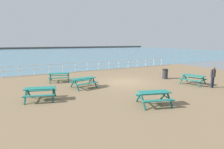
{
  "coord_description": "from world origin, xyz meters",
  "views": [
    {
      "loc": [
        -8.53,
        -13.69,
        3.55
      ],
      "look_at": [
        -1.38,
        -0.09,
        0.8
      ],
      "focal_mm": 29.1,
      "sensor_mm": 36.0,
      "label": 1
    }
  ],
  "objects_px": {
    "picnic_table_near_left": "(40,91)",
    "picnic_table_near_right": "(193,77)",
    "picnic_table_mid_centre": "(84,80)",
    "picnic_table_far_right": "(59,75)",
    "litter_bin": "(165,74)",
    "visitor": "(213,76)",
    "picnic_table_far_left": "(154,95)"
  },
  "relations": [
    {
      "from": "picnic_table_near_right",
      "to": "picnic_table_far_left",
      "type": "bearing_deg",
      "value": 94.33
    },
    {
      "from": "picnic_table_mid_centre",
      "to": "visitor",
      "type": "distance_m",
      "value": 10.17
    },
    {
      "from": "picnic_table_far_left",
      "to": "litter_bin",
      "type": "height_order",
      "value": "litter_bin"
    },
    {
      "from": "picnic_table_near_right",
      "to": "litter_bin",
      "type": "xyz_separation_m",
      "value": [
        -0.39,
        2.9,
        -0.1
      ]
    },
    {
      "from": "picnic_table_far_right",
      "to": "litter_bin",
      "type": "xyz_separation_m",
      "value": [
        9.47,
        -3.51,
        -0.1
      ]
    },
    {
      "from": "visitor",
      "to": "litter_bin",
      "type": "distance_m",
      "value": 4.5
    },
    {
      "from": "picnic_table_far_left",
      "to": "picnic_table_far_right",
      "type": "relative_size",
      "value": 1.03
    },
    {
      "from": "litter_bin",
      "to": "picnic_table_mid_centre",
      "type": "bearing_deg",
      "value": 177.85
    },
    {
      "from": "picnic_table_near_left",
      "to": "visitor",
      "type": "bearing_deg",
      "value": 2.75
    },
    {
      "from": "picnic_table_far_left",
      "to": "picnic_table_mid_centre",
      "type": "bearing_deg",
      "value": 128.15
    },
    {
      "from": "picnic_table_near_left",
      "to": "picnic_table_far_right",
      "type": "height_order",
      "value": "same"
    },
    {
      "from": "picnic_table_far_right",
      "to": "picnic_table_near_right",
      "type": "bearing_deg",
      "value": -19.76
    },
    {
      "from": "picnic_table_near_left",
      "to": "picnic_table_far_right",
      "type": "relative_size",
      "value": 1.02
    },
    {
      "from": "picnic_table_near_left",
      "to": "picnic_table_mid_centre",
      "type": "bearing_deg",
      "value": 43.45
    },
    {
      "from": "picnic_table_near_left",
      "to": "picnic_table_near_right",
      "type": "xyz_separation_m",
      "value": [
        12.04,
        -1.47,
        0.0
      ]
    },
    {
      "from": "picnic_table_far_left",
      "to": "litter_bin",
      "type": "distance_m",
      "value": 8.09
    },
    {
      "from": "picnic_table_near_left",
      "to": "picnic_table_near_right",
      "type": "distance_m",
      "value": 12.13
    },
    {
      "from": "picnic_table_near_left",
      "to": "litter_bin",
      "type": "relative_size",
      "value": 2.26
    },
    {
      "from": "picnic_table_near_right",
      "to": "litter_bin",
      "type": "bearing_deg",
      "value": -9.29
    },
    {
      "from": "visitor",
      "to": "litter_bin",
      "type": "xyz_separation_m",
      "value": [
        -0.73,
        4.42,
        -0.47
      ]
    },
    {
      "from": "picnic_table_near_right",
      "to": "visitor",
      "type": "distance_m",
      "value": 1.6
    },
    {
      "from": "picnic_table_near_right",
      "to": "visitor",
      "type": "height_order",
      "value": "visitor"
    },
    {
      "from": "picnic_table_near_left",
      "to": "picnic_table_near_right",
      "type": "relative_size",
      "value": 1.0
    },
    {
      "from": "picnic_table_mid_centre",
      "to": "visitor",
      "type": "height_order",
      "value": "visitor"
    },
    {
      "from": "picnic_table_mid_centre",
      "to": "picnic_table_far_right",
      "type": "xyz_separation_m",
      "value": [
        -1.21,
        3.2,
        0.0
      ]
    },
    {
      "from": "picnic_table_far_right",
      "to": "visitor",
      "type": "relative_size",
      "value": 1.26
    },
    {
      "from": "picnic_table_near_left",
      "to": "litter_bin",
      "type": "distance_m",
      "value": 11.74
    },
    {
      "from": "picnic_table_near_right",
      "to": "visitor",
      "type": "bearing_deg",
      "value": 176.0
    },
    {
      "from": "picnic_table_near_right",
      "to": "picnic_table_far_right",
      "type": "bearing_deg",
      "value": 40.09
    },
    {
      "from": "picnic_table_far_left",
      "to": "picnic_table_far_right",
      "type": "height_order",
      "value": "same"
    },
    {
      "from": "picnic_table_mid_centre",
      "to": "litter_bin",
      "type": "bearing_deg",
      "value": -9.87
    },
    {
      "from": "picnic_table_far_right",
      "to": "visitor",
      "type": "height_order",
      "value": "visitor"
    }
  ]
}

